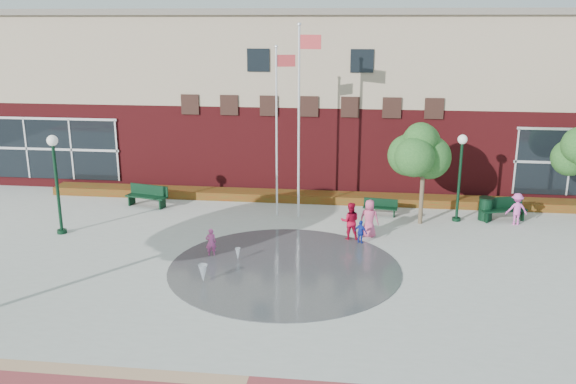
# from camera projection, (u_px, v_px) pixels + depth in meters

# --- Properties ---
(ground) EXTENTS (120.00, 120.00, 0.00)m
(ground) POSITION_uv_depth(u_px,v_px,m) (272.00, 306.00, 19.15)
(ground) COLOR #666056
(ground) RESTS_ON ground
(plaza_concrete) EXTENTS (46.00, 18.00, 0.01)m
(plaza_concrete) POSITION_uv_depth(u_px,v_px,m) (288.00, 258.00, 22.97)
(plaza_concrete) COLOR #A8A8A0
(plaza_concrete) RESTS_ON ground
(splash_pad) EXTENTS (8.40, 8.40, 0.01)m
(splash_pad) POSITION_uv_depth(u_px,v_px,m) (285.00, 268.00, 22.02)
(splash_pad) COLOR #383A3D
(splash_pad) RESTS_ON ground
(library_building) EXTENTS (44.40, 10.40, 9.20)m
(library_building) POSITION_uv_depth(u_px,v_px,m) (317.00, 94.00, 34.59)
(library_building) COLOR #591215
(library_building) RESTS_ON ground
(flower_bed) EXTENTS (26.00, 1.20, 0.40)m
(flower_bed) POSITION_uv_depth(u_px,v_px,m) (307.00, 201.00, 30.23)
(flower_bed) COLOR #97150A
(flower_bed) RESTS_ON ground
(flagpole_left) EXTENTS (0.88, 0.28, 7.65)m
(flagpole_left) POSITION_uv_depth(u_px,v_px,m) (278.00, 124.00, 26.83)
(flagpole_left) COLOR white
(flagpole_left) RESTS_ON ground
(flagpole_right) EXTENTS (1.03, 0.33, 8.57)m
(flagpole_right) POSITION_uv_depth(u_px,v_px,m) (300.00, 113.00, 26.45)
(flagpole_right) COLOR white
(flagpole_right) RESTS_ON ground
(lamp_left) EXTENTS (0.44, 0.44, 4.20)m
(lamp_left) POSITION_uv_depth(u_px,v_px,m) (56.00, 173.00, 24.92)
(lamp_left) COLOR black
(lamp_left) RESTS_ON ground
(lamp_right) EXTENTS (0.41, 0.41, 3.92)m
(lamp_right) POSITION_uv_depth(u_px,v_px,m) (460.00, 168.00, 26.56)
(lamp_right) COLOR black
(lamp_right) RESTS_ON ground
(bench_left) EXTENTS (2.14, 1.05, 1.04)m
(bench_left) POSITION_uv_depth(u_px,v_px,m) (147.00, 200.00, 29.24)
(bench_left) COLOR black
(bench_left) RESTS_ON ground
(bench_mid) EXTENTS (1.59, 0.63, 0.78)m
(bench_mid) POSITION_uv_depth(u_px,v_px,m) (380.00, 210.00, 27.91)
(bench_mid) COLOR black
(bench_mid) RESTS_ON ground
(bench_right) EXTENTS (2.15, 1.15, 1.04)m
(bench_right) POSITION_uv_depth(u_px,v_px,m) (502.00, 214.00, 27.18)
(bench_right) COLOR black
(bench_right) RESTS_ON ground
(trash_can) EXTENTS (0.65, 0.65, 1.07)m
(trash_can) POSITION_uv_depth(u_px,v_px,m) (486.00, 209.00, 27.20)
(trash_can) COLOR black
(trash_can) RESTS_ON ground
(tree_mid) EXTENTS (2.64, 2.64, 4.46)m
(tree_mid) POSITION_uv_depth(u_px,v_px,m) (424.00, 152.00, 25.99)
(tree_mid) COLOR #4C3C2B
(tree_mid) RESTS_ON ground
(water_jet_a) EXTENTS (0.33, 0.33, 0.63)m
(water_jet_a) POSITION_uv_depth(u_px,v_px,m) (203.00, 283.00, 20.81)
(water_jet_a) COLOR white
(water_jet_a) RESTS_ON ground
(water_jet_b) EXTENTS (0.21, 0.21, 0.46)m
(water_jet_b) POSITION_uv_depth(u_px,v_px,m) (238.00, 261.00, 22.73)
(water_jet_b) COLOR white
(water_jet_b) RESTS_ON ground
(child_splash) EXTENTS (0.47, 0.38, 1.11)m
(child_splash) POSITION_uv_depth(u_px,v_px,m) (211.00, 242.00, 23.04)
(child_splash) COLOR #D64A95
(child_splash) RESTS_ON ground
(adult_red) EXTENTS (0.81, 0.65, 1.58)m
(adult_red) POSITION_uv_depth(u_px,v_px,m) (350.00, 221.00, 24.73)
(adult_red) COLOR #A80927
(adult_red) RESTS_ON ground
(adult_pink) EXTENTS (0.86, 0.65, 1.59)m
(adult_pink) POSITION_uv_depth(u_px,v_px,m) (369.00, 219.00, 25.04)
(adult_pink) COLOR #C44972
(adult_pink) RESTS_ON ground
(child_blue) EXTENTS (0.61, 0.52, 0.98)m
(child_blue) POSITION_uv_depth(u_px,v_px,m) (361.00, 232.00, 24.32)
(child_blue) COLOR #172DA2
(child_blue) RESTS_ON ground
(person_bench) EXTENTS (0.96, 0.60, 1.43)m
(person_bench) POSITION_uv_depth(u_px,v_px,m) (517.00, 209.00, 26.56)
(person_bench) COLOR #D050AD
(person_bench) RESTS_ON ground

